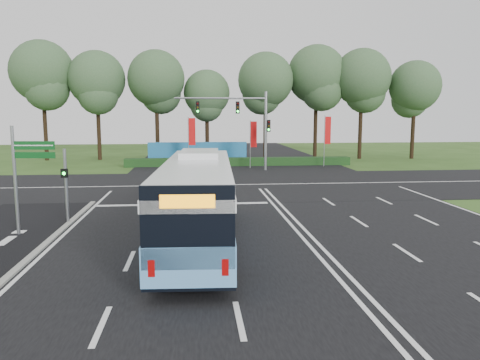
# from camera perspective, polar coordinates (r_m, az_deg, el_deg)

# --- Properties ---
(ground) EXTENTS (120.00, 120.00, 0.00)m
(ground) POSITION_cam_1_polar(r_m,az_deg,el_deg) (21.82, 6.05, -5.34)
(ground) COLOR #2F501A
(ground) RESTS_ON ground
(road_main) EXTENTS (20.00, 120.00, 0.04)m
(road_main) POSITION_cam_1_polar(r_m,az_deg,el_deg) (21.82, 6.05, -5.29)
(road_main) COLOR black
(road_main) RESTS_ON ground
(road_cross) EXTENTS (120.00, 14.00, 0.05)m
(road_cross) POSITION_cam_1_polar(r_m,az_deg,el_deg) (33.45, 1.92, -0.57)
(road_cross) COLOR black
(road_cross) RESTS_ON ground
(kerb_strip) EXTENTS (0.25, 18.00, 0.12)m
(kerb_strip) POSITION_cam_1_polar(r_m,az_deg,el_deg) (19.34, -22.92, -7.51)
(kerb_strip) COLOR gray
(kerb_strip) RESTS_ON ground
(city_bus) EXTENTS (3.10, 12.17, 3.46)m
(city_bus) POSITION_cam_1_polar(r_m,az_deg,el_deg) (18.07, -5.19, -2.48)
(city_bus) COLOR #63A7E6
(city_bus) RESTS_ON ground
(pedestrian_signal) EXTENTS (0.30, 0.42, 3.48)m
(pedestrian_signal) POSITION_cam_1_polar(r_m,az_deg,el_deg) (22.74, -20.47, -0.38)
(pedestrian_signal) COLOR gray
(pedestrian_signal) RESTS_ON ground
(street_sign) EXTENTS (1.77, 0.30, 4.57)m
(street_sign) POSITION_cam_1_polar(r_m,az_deg,el_deg) (21.13, -24.93, 1.32)
(street_sign) COLOR gray
(street_sign) RESTS_ON ground
(banner_flag_left) EXTENTS (0.70, 0.18, 4.76)m
(banner_flag_left) POSITION_cam_1_polar(r_m,az_deg,el_deg) (44.41, -5.99, 5.50)
(banner_flag_left) COLOR gray
(banner_flag_left) RESTS_ON ground
(banner_flag_mid) EXTENTS (0.66, 0.12, 4.45)m
(banner_flag_mid) POSITION_cam_1_polar(r_m,az_deg,el_deg) (43.52, 1.56, 5.24)
(banner_flag_mid) COLOR gray
(banner_flag_mid) RESTS_ON ground
(banner_flag_right) EXTENTS (0.70, 0.26, 4.90)m
(banner_flag_right) POSITION_cam_1_polar(r_m,az_deg,el_deg) (45.72, 10.54, 5.59)
(banner_flag_right) COLOR gray
(banner_flag_right) RESTS_ON ground
(traffic_light_gantry) EXTENTS (8.41, 0.28, 7.00)m
(traffic_light_gantry) POSITION_cam_1_polar(r_m,az_deg,el_deg) (41.53, 0.69, 7.54)
(traffic_light_gantry) COLOR gray
(traffic_light_gantry) RESTS_ON ground
(hedge) EXTENTS (22.00, 1.20, 0.80)m
(hedge) POSITION_cam_1_polar(r_m,az_deg,el_deg) (45.73, -0.12, 2.23)
(hedge) COLOR #133515
(hedge) RESTS_ON ground
(blue_hoarding) EXTENTS (10.00, 0.30, 2.20)m
(blue_hoarding) POSITION_cam_1_polar(r_m,az_deg,el_deg) (47.95, -5.18, 3.31)
(blue_hoarding) COLOR #1D69A0
(blue_hoarding) RESTS_ON ground
(eucalyptus_row) EXTENTS (46.98, 8.19, 12.89)m
(eucalyptus_row) POSITION_cam_1_polar(r_m,az_deg,el_deg) (52.72, -1.42, 12.21)
(eucalyptus_row) COLOR black
(eucalyptus_row) RESTS_ON ground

